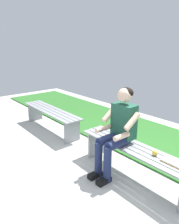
{
  "coord_description": "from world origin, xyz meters",
  "views": [
    {
      "loc": [
        -1.68,
        2.22,
        1.85
      ],
      "look_at": [
        0.8,
        0.15,
        0.81
      ],
      "focal_mm": 34.76,
      "sensor_mm": 36.0,
      "label": 1
    }
  ],
  "objects_px": {
    "bench_far": "(51,115)",
    "person_seated": "(118,128)",
    "apple": "(155,153)",
    "bench_near": "(134,154)",
    "book_open": "(178,165)"
  },
  "relations": [
    {
      "from": "bench_far",
      "to": "book_open",
      "type": "distance_m",
      "value": 2.92
    },
    {
      "from": "bench_near",
      "to": "bench_far",
      "type": "distance_m",
      "value": 2.29
    },
    {
      "from": "bench_far",
      "to": "person_seated",
      "type": "xyz_separation_m",
      "value": [
        -2.05,
        0.1,
        0.34
      ]
    },
    {
      "from": "bench_far",
      "to": "book_open",
      "type": "height_order",
      "value": "book_open"
    },
    {
      "from": "bench_near",
      "to": "book_open",
      "type": "relative_size",
      "value": 4.46
    },
    {
      "from": "person_seated",
      "to": "book_open",
      "type": "distance_m",
      "value": 0.91
    },
    {
      "from": "bench_far",
      "to": "person_seated",
      "type": "relative_size",
      "value": 1.46
    },
    {
      "from": "bench_far",
      "to": "apple",
      "type": "relative_size",
      "value": 25.32
    },
    {
      "from": "apple",
      "to": "book_open",
      "type": "height_order",
      "value": "apple"
    },
    {
      "from": "person_seated",
      "to": "apple",
      "type": "height_order",
      "value": "person_seated"
    },
    {
      "from": "bench_far",
      "to": "book_open",
      "type": "relative_size",
      "value": 4.44
    },
    {
      "from": "book_open",
      "to": "apple",
      "type": "bearing_deg",
      "value": 2.61
    },
    {
      "from": "bench_near",
      "to": "person_seated",
      "type": "xyz_separation_m",
      "value": [
        0.24,
        0.1,
        0.34
      ]
    },
    {
      "from": "apple",
      "to": "person_seated",
      "type": "bearing_deg",
      "value": 12.42
    },
    {
      "from": "person_seated",
      "to": "apple",
      "type": "distance_m",
      "value": 0.59
    }
  ]
}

